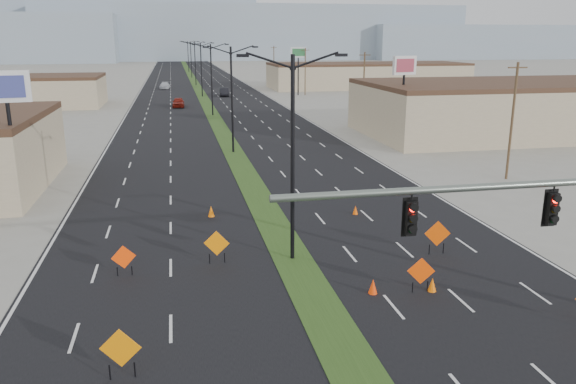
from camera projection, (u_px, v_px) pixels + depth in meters
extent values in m
cube|color=black|center=(201.00, 95.00, 111.38)|extent=(25.00, 400.00, 0.02)
cube|color=#294318|center=(201.00, 95.00, 111.38)|extent=(2.00, 400.00, 0.04)
cube|color=tan|center=(6.00, 93.00, 90.49)|extent=(30.00, 14.00, 4.50)
cube|color=tan|center=(520.00, 110.00, 65.16)|extent=(36.00, 18.00, 5.50)
cube|color=tan|center=(367.00, 76.00, 127.45)|extent=(44.00, 16.00, 5.00)
cube|color=#8B9DAC|center=(255.00, 33.00, 304.45)|extent=(220.00, 50.00, 28.00)
cube|color=#8B9DAC|center=(499.00, 42.00, 323.11)|extent=(160.00, 50.00, 18.00)
cube|color=#8B9DAC|center=(125.00, 29.00, 309.44)|extent=(140.00, 50.00, 32.00)
cylinder|color=slate|center=(514.00, 185.00, 18.11)|extent=(16.00, 0.24, 0.24)
cube|color=black|center=(411.00, 218.00, 17.68)|extent=(0.50, 0.28, 1.30)
sphere|color=#FF0C05|center=(413.00, 209.00, 17.43)|extent=(0.22, 0.22, 0.22)
cube|color=black|center=(552.00, 209.00, 18.63)|extent=(0.50, 0.28, 1.30)
sphere|color=#FF0C05|center=(556.00, 200.00, 18.39)|extent=(0.22, 0.22, 0.22)
cylinder|color=black|center=(293.00, 161.00, 26.86)|extent=(0.20, 0.20, 10.00)
cube|color=black|center=(243.00, 56.00, 25.12)|extent=(0.55, 0.24, 0.14)
cube|color=black|center=(341.00, 55.00, 26.00)|extent=(0.55, 0.24, 0.14)
cylinder|color=black|center=(232.00, 101.00, 53.34)|extent=(0.20, 0.20, 10.00)
cube|color=black|center=(206.00, 47.00, 51.59)|extent=(0.55, 0.24, 0.14)
cube|color=black|center=(255.00, 47.00, 52.47)|extent=(0.55, 0.24, 0.14)
cylinder|color=black|center=(212.00, 80.00, 79.81)|extent=(0.20, 0.20, 10.00)
cube|color=black|center=(194.00, 44.00, 78.07)|extent=(0.55, 0.24, 0.14)
cube|color=black|center=(227.00, 44.00, 78.95)|extent=(0.55, 0.24, 0.14)
cylinder|color=black|center=(201.00, 70.00, 106.29)|extent=(0.20, 0.20, 10.00)
cube|color=black|center=(188.00, 43.00, 104.54)|extent=(0.55, 0.24, 0.14)
cube|color=black|center=(213.00, 43.00, 105.42)|extent=(0.55, 0.24, 0.14)
cylinder|color=black|center=(195.00, 64.00, 132.76)|extent=(0.20, 0.20, 10.00)
cube|color=black|center=(184.00, 42.00, 131.02)|extent=(0.55, 0.24, 0.14)
cube|color=black|center=(204.00, 42.00, 131.90)|extent=(0.55, 0.24, 0.14)
cylinder|color=black|center=(191.00, 60.00, 159.23)|extent=(0.20, 0.20, 10.00)
cube|color=black|center=(182.00, 42.00, 157.49)|extent=(0.55, 0.24, 0.14)
cube|color=black|center=(199.00, 42.00, 158.37)|extent=(0.55, 0.24, 0.14)
cylinder|color=black|center=(188.00, 57.00, 185.71)|extent=(0.20, 0.20, 10.00)
cube|color=black|center=(180.00, 41.00, 183.96)|extent=(0.55, 0.24, 0.14)
cube|color=black|center=(195.00, 41.00, 184.84)|extent=(0.55, 0.24, 0.14)
cylinder|color=#4C3823|center=(512.00, 122.00, 43.11)|extent=(0.20, 0.20, 9.00)
cube|color=#4C3823|center=(518.00, 68.00, 42.03)|extent=(1.60, 0.10, 0.10)
cylinder|color=#4C3823|center=(364.00, 86.00, 76.21)|extent=(0.20, 0.20, 9.00)
cube|color=#4C3823|center=(365.00, 55.00, 75.13)|extent=(1.60, 0.10, 0.10)
cylinder|color=#4C3823|center=(305.00, 72.00, 109.30)|extent=(0.20, 0.20, 9.00)
cube|color=#4C3823|center=(305.00, 50.00, 108.22)|extent=(1.60, 0.10, 0.10)
cylinder|color=#4C3823|center=(274.00, 64.00, 142.39)|extent=(0.20, 0.20, 9.00)
cube|color=#4C3823|center=(274.00, 48.00, 141.31)|extent=(1.60, 0.10, 0.10)
imported|color=maroon|center=(178.00, 102.00, 90.58)|extent=(2.01, 4.63, 1.56)
imported|color=black|center=(224.00, 92.00, 108.29)|extent=(1.85, 4.78, 1.55)
imported|color=silver|center=(165.00, 86.00, 124.20)|extent=(2.36, 5.01, 1.41)
cube|color=#FF3E05|center=(124.00, 257.00, 25.91)|extent=(1.11, 0.27, 1.12)
cylinder|color=black|center=(117.00, 272.00, 26.03)|extent=(0.05, 0.05, 0.47)
cylinder|color=black|center=(132.00, 271.00, 26.16)|extent=(0.05, 0.05, 0.47)
cube|color=orange|center=(120.00, 348.00, 17.94)|extent=(1.33, 0.25, 1.34)
cylinder|color=black|center=(110.00, 372.00, 18.08)|extent=(0.05, 0.05, 0.56)
cylinder|color=black|center=(135.00, 370.00, 18.23)|extent=(0.05, 0.05, 0.56)
cube|color=orange|center=(217.00, 243.00, 27.34)|extent=(1.23, 0.36, 1.26)
cylinder|color=black|center=(210.00, 259.00, 27.47)|extent=(0.05, 0.05, 0.52)
cylinder|color=black|center=(225.00, 258.00, 27.61)|extent=(0.05, 0.05, 0.52)
cube|color=#F54305|center=(421.00, 271.00, 24.20)|extent=(1.18, 0.30, 1.20)
cylinder|color=black|center=(413.00, 288.00, 24.33)|extent=(0.05, 0.05, 0.50)
cylinder|color=black|center=(427.00, 286.00, 24.46)|extent=(0.05, 0.05, 0.50)
cube|color=#DA4504|center=(437.00, 233.00, 28.51)|extent=(1.33, 0.24, 1.34)
cylinder|color=black|center=(429.00, 249.00, 28.65)|extent=(0.05, 0.05, 0.56)
cylinder|color=black|center=(443.00, 248.00, 28.80)|extent=(0.05, 0.05, 0.56)
cone|color=#FF3B05|center=(373.00, 286.00, 24.22)|extent=(0.47, 0.47, 0.68)
cone|color=#FF6905|center=(432.00, 285.00, 24.44)|extent=(0.49, 0.49, 0.64)
cone|color=#F65405|center=(355.00, 210.00, 35.23)|extent=(0.43, 0.43, 0.57)
cone|color=orange|center=(211.00, 211.00, 34.76)|extent=(0.52, 0.52, 0.69)
cylinder|color=black|center=(14.00, 155.00, 35.24)|extent=(0.24, 0.24, 7.29)
cube|color=white|center=(5.00, 87.00, 34.13)|extent=(2.90, 0.84, 1.92)
cube|color=#3A418C|center=(4.00, 87.00, 33.94)|extent=(2.28, 0.44, 1.34)
cylinder|color=black|center=(402.00, 106.00, 60.01)|extent=(0.24, 0.24, 7.41)
cube|color=white|center=(405.00, 65.00, 58.88)|extent=(2.90, 1.21, 1.95)
cube|color=#A6374A|center=(405.00, 65.00, 58.69)|extent=(2.25, 0.75, 1.37)
cylinder|color=black|center=(298.00, 75.00, 109.72)|extent=(0.24, 0.24, 7.58)
cube|color=white|center=(298.00, 52.00, 108.56)|extent=(2.99, 1.03, 2.00)
cube|color=#307841|center=(299.00, 52.00, 108.37)|extent=(2.34, 0.60, 1.40)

